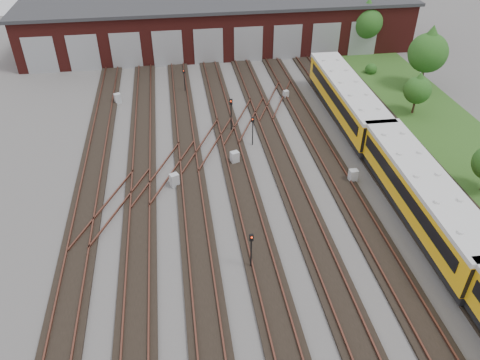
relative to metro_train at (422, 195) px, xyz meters
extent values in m
plane|color=#4B4846|center=(-10.00, -1.42, -2.09)|extent=(120.00, 120.00, 0.00)
cube|color=black|center=(-24.00, -1.42, -2.00)|extent=(2.40, 70.00, 0.18)
cube|color=brown|center=(-24.72, -1.42, -1.83)|extent=(0.10, 70.00, 0.15)
cube|color=brown|center=(-23.28, -1.42, -1.83)|extent=(0.10, 70.00, 0.15)
cube|color=black|center=(-20.00, -1.42, -2.00)|extent=(2.40, 70.00, 0.18)
cube|color=brown|center=(-20.72, -1.42, -1.83)|extent=(0.10, 70.00, 0.15)
cube|color=brown|center=(-19.28, -1.42, -1.83)|extent=(0.10, 70.00, 0.15)
cube|color=black|center=(-16.00, -1.42, -2.00)|extent=(2.40, 70.00, 0.18)
cube|color=brown|center=(-16.72, -1.42, -1.83)|extent=(0.10, 70.00, 0.15)
cube|color=brown|center=(-15.28, -1.42, -1.83)|extent=(0.10, 70.00, 0.15)
cube|color=black|center=(-12.00, -1.42, -2.00)|extent=(2.40, 70.00, 0.18)
cube|color=brown|center=(-12.72, -1.42, -1.83)|extent=(0.10, 70.00, 0.15)
cube|color=brown|center=(-11.28, -1.42, -1.83)|extent=(0.10, 70.00, 0.15)
cube|color=black|center=(-8.00, -1.42, -2.00)|extent=(2.40, 70.00, 0.18)
cube|color=brown|center=(-8.72, -1.42, -1.83)|extent=(0.10, 70.00, 0.15)
cube|color=brown|center=(-7.28, -1.42, -1.83)|extent=(0.10, 70.00, 0.15)
cube|color=black|center=(-4.00, -1.42, -2.00)|extent=(2.40, 70.00, 0.18)
cube|color=brown|center=(-4.72, -1.42, -1.83)|extent=(0.10, 70.00, 0.15)
cube|color=brown|center=(-3.28, -1.42, -1.83)|extent=(0.10, 70.00, 0.15)
cube|color=black|center=(0.00, -1.42, -2.00)|extent=(2.40, 70.00, 0.18)
cube|color=brown|center=(-0.72, -1.42, -1.83)|extent=(0.10, 70.00, 0.15)
cube|color=brown|center=(0.72, -1.42, -1.83)|extent=(0.10, 70.00, 0.15)
cube|color=black|center=(4.00, -1.42, -2.00)|extent=(2.40, 70.00, 0.18)
cube|color=brown|center=(3.28, -1.42, -1.83)|extent=(0.10, 70.00, 0.15)
cube|color=brown|center=(-18.00, 8.58, -1.83)|extent=(5.40, 9.62, 0.15)
cube|color=brown|center=(-14.00, 12.58, -1.83)|extent=(5.40, 9.62, 0.15)
cube|color=brown|center=(-10.00, 16.58, -1.83)|extent=(5.40, 9.62, 0.15)
cube|color=brown|center=(-22.00, 4.58, -1.83)|extent=(5.40, 9.62, 0.15)
cube|color=brown|center=(-6.00, 20.58, -1.83)|extent=(5.40, 9.62, 0.15)
cube|color=#4E1613|center=(-10.00, 38.58, 0.91)|extent=(50.00, 12.00, 6.00)
cube|color=#2C2D2F|center=(-10.00, 38.58, 4.06)|extent=(51.00, 12.50, 0.40)
cube|color=#959699|center=(-32.00, 32.56, 0.11)|extent=(3.60, 0.12, 4.40)
cube|color=#959699|center=(-27.00, 32.56, 0.11)|extent=(3.60, 0.12, 4.40)
cube|color=#959699|center=(-22.00, 32.56, 0.11)|extent=(3.60, 0.12, 4.40)
cube|color=#959699|center=(-17.00, 32.56, 0.11)|extent=(3.60, 0.12, 4.40)
cube|color=#959699|center=(-12.00, 32.56, 0.11)|extent=(3.60, 0.12, 4.40)
cube|color=#959699|center=(-7.00, 32.56, 0.11)|extent=(3.60, 0.12, 4.40)
cube|color=#959699|center=(-2.00, 32.56, 0.11)|extent=(3.60, 0.12, 4.40)
cube|color=#959699|center=(3.00, 32.56, 0.11)|extent=(3.60, 0.12, 4.40)
cube|color=#959699|center=(8.00, 32.56, 0.11)|extent=(3.60, 0.12, 4.40)
cube|color=#284D19|center=(9.00, 8.58, -2.06)|extent=(8.00, 55.00, 0.05)
cube|color=black|center=(0.00, 0.00, -1.43)|extent=(2.85, 16.65, 0.66)
cube|color=orange|center=(0.00, 0.00, 0.12)|extent=(3.18, 16.66, 2.44)
cube|color=silver|center=(0.00, 0.00, 1.51)|extent=(3.29, 16.66, 0.33)
cube|color=black|center=(-1.46, 0.03, 0.40)|extent=(0.33, 14.61, 0.94)
cube|color=black|center=(1.46, -0.03, 0.40)|extent=(0.33, 14.61, 0.94)
cube|color=black|center=(0.00, 16.00, -1.43)|extent=(2.85, 16.65, 0.66)
cube|color=orange|center=(0.00, 16.00, 0.12)|extent=(3.18, 16.66, 2.44)
cube|color=silver|center=(0.00, 16.00, 1.51)|extent=(3.29, 16.66, 0.33)
cube|color=black|center=(-1.46, 16.03, 0.40)|extent=(0.33, 14.61, 0.94)
cube|color=black|center=(1.46, 15.97, 0.40)|extent=(0.33, 14.61, 0.94)
cylinder|color=black|center=(-12.81, -3.07, -0.92)|extent=(0.10, 0.10, 2.33)
cube|color=black|center=(-12.81, -3.07, 0.50)|extent=(0.26, 0.17, 0.50)
sphere|color=#FC300E|center=(-12.81, -3.17, 0.60)|extent=(0.12, 0.12, 0.12)
cylinder|color=black|center=(-10.04, 12.12, -0.93)|extent=(0.09, 0.09, 2.32)
cube|color=black|center=(-10.04, 12.12, 0.46)|extent=(0.27, 0.22, 0.47)
sphere|color=#FC300E|center=(-10.04, 12.03, 0.56)|extent=(0.11, 0.11, 0.11)
cylinder|color=black|center=(-15.48, 24.50, -0.98)|extent=(0.09, 0.09, 2.22)
cube|color=black|center=(-15.48, 24.50, 0.35)|extent=(0.24, 0.18, 0.44)
sphere|color=#FC300E|center=(-15.48, 24.42, 0.43)|extent=(0.10, 0.10, 0.10)
cylinder|color=black|center=(-11.60, 14.94, -0.69)|extent=(0.11, 0.11, 2.79)
cube|color=black|center=(-11.60, 14.94, 0.98)|extent=(0.31, 0.23, 0.55)
sphere|color=#FC300E|center=(-11.60, 14.83, 1.09)|extent=(0.13, 0.13, 0.13)
cube|color=#A8AAAD|center=(-17.30, 6.73, -1.53)|extent=(0.83, 0.77, 1.11)
cube|color=#A8AAAD|center=(-22.68, 22.76, -1.55)|extent=(0.80, 0.75, 1.08)
cube|color=#A8AAAD|center=(-12.08, 9.30, -1.53)|extent=(0.81, 0.74, 1.12)
cube|color=#A8AAAD|center=(-4.77, 21.25, -1.65)|extent=(0.65, 0.60, 0.88)
cube|color=#A8AAAD|center=(-3.02, 5.15, -1.54)|extent=(0.69, 0.58, 1.10)
cylinder|color=#372118|center=(8.55, 33.58, -1.00)|extent=(0.25, 0.25, 2.17)
sphere|color=#194714|center=(8.55, 33.58, 1.89)|extent=(4.21, 4.21, 4.21)
cone|color=#194714|center=(8.55, 33.58, 3.39)|extent=(3.61, 3.61, 3.01)
cylinder|color=#372118|center=(7.25, 15.82, -1.39)|extent=(0.22, 0.22, 1.39)
sphere|color=#194714|center=(7.25, 15.82, 0.45)|extent=(2.70, 2.70, 2.70)
cone|color=#194714|center=(7.25, 15.82, 1.42)|extent=(2.31, 2.31, 1.93)
cylinder|color=#372118|center=(11.03, 21.79, -0.99)|extent=(0.25, 0.25, 2.19)
sphere|color=#194714|center=(11.03, 21.79, 1.92)|extent=(4.25, 4.25, 4.25)
cone|color=#194714|center=(11.03, 21.79, 3.44)|extent=(3.64, 3.64, 3.04)
sphere|color=#194714|center=(6.99, 26.53, -1.39)|extent=(1.39, 1.39, 1.39)
sphere|color=#194714|center=(9.28, 20.79, -1.40)|extent=(1.37, 1.37, 1.37)
camera|label=1|loc=(-16.74, -24.11, 19.95)|focal=35.00mm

